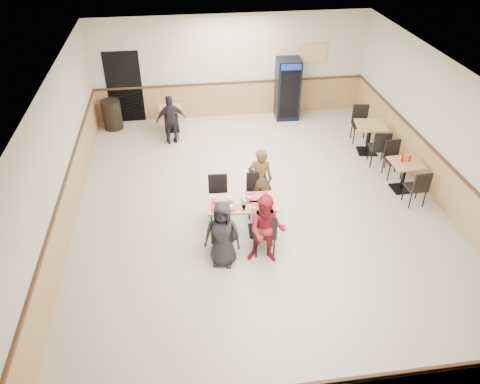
{
  "coord_description": "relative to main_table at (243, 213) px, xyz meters",
  "views": [
    {
      "loc": [
        -1.61,
        -8.16,
        6.1
      ],
      "look_at": [
        -0.52,
        -0.5,
        0.85
      ],
      "focal_mm": 35.0,
      "sensor_mm": 36.0,
      "label": 1
    }
  ],
  "objects": [
    {
      "name": "ground",
      "position": [
        0.49,
        0.73,
        -0.5
      ],
      "size": [
        10.0,
        10.0,
        0.0
      ],
      "primitive_type": "plane",
      "color": "beige",
      "rests_on": "ground"
    },
    {
      "name": "room_shell",
      "position": [
        2.27,
        3.28,
        0.07
      ],
      "size": [
        10.0,
        10.0,
        10.0
      ],
      "color": "silver",
      "rests_on": "ground"
    },
    {
      "name": "main_table",
      "position": [
        0.0,
        0.0,
        0.0
      ],
      "size": [
        1.45,
        0.78,
        0.76
      ],
      "rotation": [
        0.0,
        0.0,
        -0.05
      ],
      "color": "black",
      "rests_on": "ground"
    },
    {
      "name": "main_chairs",
      "position": [
        -0.05,
        0.0,
        -0.02
      ],
      "size": [
        1.34,
        1.72,
        0.96
      ],
      "rotation": [
        0.0,
        0.0,
        -0.05
      ],
      "color": "black",
      "rests_on": "ground"
    },
    {
      "name": "diner_woman_left",
      "position": [
        -0.5,
        -0.84,
        0.18
      ],
      "size": [
        0.76,
        0.59,
        1.37
      ],
      "primitive_type": "imported",
      "rotation": [
        0.0,
        0.0,
        -0.26
      ],
      "color": "black",
      "rests_on": "ground"
    },
    {
      "name": "diner_woman_right",
      "position": [
        0.31,
        -0.88,
        0.22
      ],
      "size": [
        0.81,
        0.7,
        1.44
      ],
      "primitive_type": "imported",
      "rotation": [
        0.0,
        0.0,
        -0.25
      ],
      "color": "maroon",
      "rests_on": "ground"
    },
    {
      "name": "diner_man_opposite",
      "position": [
        0.5,
        0.84,
        0.22
      ],
      "size": [
        0.59,
        0.45,
        1.46
      ],
      "primitive_type": "imported",
      "rotation": [
        0.0,
        0.0,
        2.95
      ],
      "color": "brown",
      "rests_on": "ground"
    },
    {
      "name": "lone_diner",
      "position": [
        -1.33,
        4.16,
        0.18
      ],
      "size": [
        0.84,
        0.45,
        1.36
      ],
      "primitive_type": "imported",
      "rotation": [
        0.0,
        0.0,
        3.3
      ],
      "color": "black",
      "rests_on": "ground"
    },
    {
      "name": "tabletop_clutter",
      "position": [
        -0.01,
        -0.07,
        0.28
      ],
      "size": [
        1.25,
        0.63,
        0.12
      ],
      "rotation": [
        0.0,
        0.0,
        -0.05
      ],
      "color": "red",
      "rests_on": "main_table"
    },
    {
      "name": "side_table_near",
      "position": [
        3.91,
        1.06,
        -0.02
      ],
      "size": [
        0.7,
        0.7,
        0.73
      ],
      "rotation": [
        0.0,
        0.0,
        0.04
      ],
      "color": "black",
      "rests_on": "ground"
    },
    {
      "name": "side_table_near_chair_south",
      "position": [
        3.91,
        0.48,
        -0.04
      ],
      "size": [
        0.44,
        0.44,
        0.92
      ],
      "primitive_type": null,
      "rotation": [
        0.0,
        0.0,
        3.18
      ],
      "color": "black",
      "rests_on": "ground"
    },
    {
      "name": "side_table_near_chair_north",
      "position": [
        3.91,
        1.65,
        -0.04
      ],
      "size": [
        0.44,
        0.44,
        0.92
      ],
      "primitive_type": null,
      "rotation": [
        0.0,
        0.0,
        0.04
      ],
      "color": "black",
      "rests_on": "ground"
    },
    {
      "name": "side_table_far",
      "position": [
        3.75,
        2.89,
        0.03
      ],
      "size": [
        0.85,
        0.85,
        0.8
      ],
      "rotation": [
        0.0,
        0.0,
        -0.16
      ],
      "color": "black",
      "rests_on": "ground"
    },
    {
      "name": "side_table_far_chair_south",
      "position": [
        3.75,
        2.25,
        0.0
      ],
      "size": [
        0.54,
        0.54,
        1.01
      ],
      "primitive_type": null,
      "rotation": [
        0.0,
        0.0,
        2.98
      ],
      "color": "black",
      "rests_on": "ground"
    },
    {
      "name": "side_table_far_chair_north",
      "position": [
        3.75,
        3.53,
        0.0
      ],
      "size": [
        0.54,
        0.54,
        1.01
      ],
      "primitive_type": null,
      "rotation": [
        0.0,
        0.0,
        -0.16
      ],
      "color": "black",
      "rests_on": "ground"
    },
    {
      "name": "condiment_caddy",
      "position": [
        3.88,
        1.11,
        0.31
      ],
      "size": [
        0.23,
        0.06,
        0.2
      ],
      "color": "#B6150D",
      "rests_on": "side_table_near"
    },
    {
      "name": "back_table",
      "position": [
        -1.33,
        4.93,
        -0.05
      ],
      "size": [
        0.65,
        0.65,
        0.68
      ],
      "rotation": [
        0.0,
        0.0,
        0.02
      ],
      "color": "black",
      "rests_on": "ground"
    },
    {
      "name": "back_table_chair_lone",
      "position": [
        -1.33,
        4.38,
        -0.07
      ],
      "size": [
        0.41,
        0.41,
        0.86
      ],
      "primitive_type": null,
      "rotation": [
        0.0,
        0.0,
        3.16
      ],
      "color": "black",
      "rests_on": "ground"
    },
    {
      "name": "pepsi_cooler",
      "position": [
        2.11,
        5.32,
        0.39
      ],
      "size": [
        0.71,
        0.71,
        1.79
      ],
      "rotation": [
        0.0,
        0.0,
        -0.04
      ],
      "color": "black",
      "rests_on": "ground"
    },
    {
      "name": "trash_bin",
      "position": [
        -3.01,
        5.28,
        -0.08
      ],
      "size": [
        0.54,
        0.54,
        0.85
      ],
      "primitive_type": "cylinder",
      "color": "black",
      "rests_on": "ground"
    }
  ]
}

